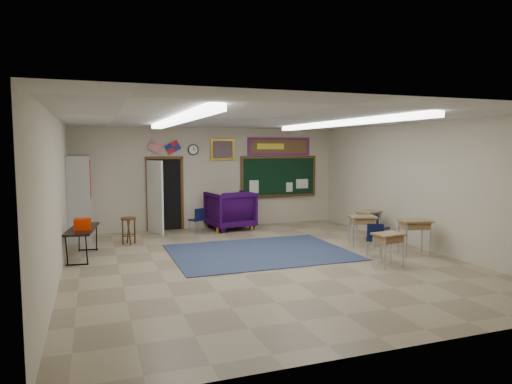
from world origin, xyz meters
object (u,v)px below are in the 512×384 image
object	(u,v)px
wingback_armchair	(230,210)
student_desk_front_right	(369,224)
folding_table	(83,241)
student_desk_front_left	(362,229)
wooden_stool	(129,230)

from	to	relation	value
wingback_armchair	student_desk_front_right	distance (m)	4.05
wingback_armchair	folding_table	bearing A→B (deg)	20.89
student_desk_front_left	wingback_armchair	bearing A→B (deg)	141.22
student_desk_front_right	wingback_armchair	bearing A→B (deg)	114.66
wingback_armchair	student_desk_front_left	xyz separation A→B (m)	(2.36, -3.41, -0.15)
wooden_stool	folding_table	bearing A→B (deg)	-133.99
student_desk_front_left	wooden_stool	world-z (taller)	student_desk_front_left
student_desk_front_right	wooden_stool	distance (m)	6.18
student_desk_front_left	wooden_stool	distance (m)	5.79
student_desk_front_right	wooden_stool	bearing A→B (deg)	142.84
student_desk_front_left	student_desk_front_right	world-z (taller)	student_desk_front_right
wingback_armchair	student_desk_front_right	bearing A→B (deg)	128.83
wingback_armchair	student_desk_front_left	bearing A→B (deg)	115.93
student_desk_front_left	wooden_stool	size ratio (longest dim) A/B	1.12
folding_table	wooden_stool	bearing A→B (deg)	54.38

